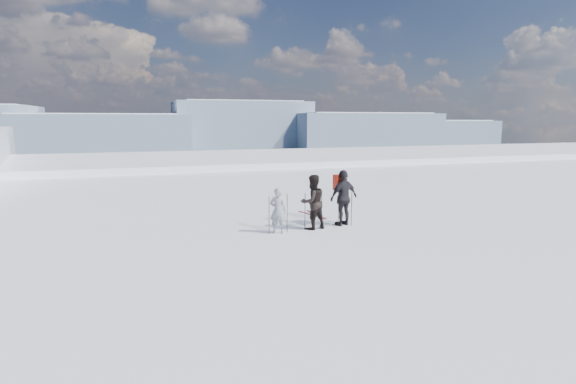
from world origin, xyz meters
name	(u,v)px	position (x,y,z in m)	size (l,w,h in m)	color
lake_basin	(213,232)	(0.00, 30.00, -6.50)	(820.00, 820.00, 71.62)	white
far_mountain_range	(175,130)	(29.60, 454.78, -7.19)	(770.00, 110.00, 53.00)	slate
skier_grey	(278,211)	(-1.83, 3.77, 0.77)	(0.56, 0.37, 1.54)	gray
skier_dark	(312,202)	(-0.53, 3.94, 0.95)	(0.92, 0.72, 1.90)	black
skier_pack	(344,198)	(0.72, 4.10, 1.00)	(1.17, 0.49, 2.00)	black
backpack	(340,162)	(0.66, 4.34, 2.28)	(0.43, 0.24, 0.55)	red
ski_poles	(313,211)	(-0.55, 3.87, 0.64)	(3.16, 0.35, 1.35)	black
skis_loose	(314,215)	(0.36, 6.05, 0.01)	(0.60, 1.70, 0.03)	black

